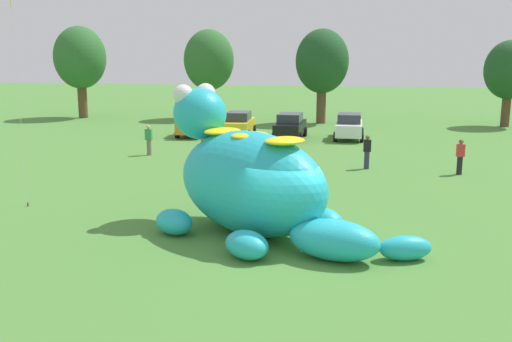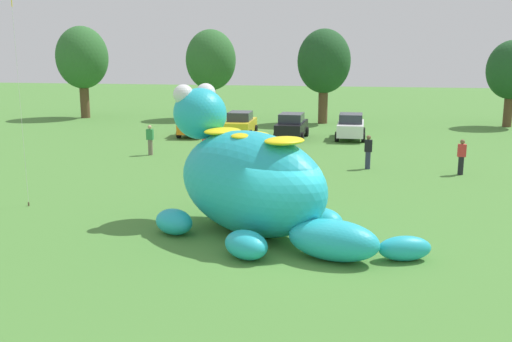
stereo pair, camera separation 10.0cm
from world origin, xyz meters
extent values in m
plane|color=#4C8438|center=(0.00, 0.00, 0.00)|extent=(160.00, 160.00, 0.00)
ellipsoid|color=#23B2C6|center=(-1.41, 1.50, 1.68)|extent=(6.59, 5.90, 3.36)
ellipsoid|color=#23B2C6|center=(-3.48, 2.97, 3.71)|extent=(2.61, 2.57, 1.77)
sphere|color=white|center=(-3.97, 2.73, 4.38)|extent=(0.71, 0.71, 0.71)
sphere|color=white|center=(-3.41, 3.52, 4.38)|extent=(0.71, 0.71, 0.71)
ellipsoid|color=yellow|center=(-2.51, 2.28, 3.22)|extent=(1.65, 1.72, 0.22)
ellipsoid|color=yellow|center=(-1.41, 1.50, 3.22)|extent=(1.65, 1.72, 0.22)
ellipsoid|color=yellow|center=(-0.20, 0.63, 3.22)|extent=(1.65, 1.72, 0.22)
ellipsoid|color=#23B2C6|center=(-3.83, 0.93, 0.41)|extent=(1.76, 1.67, 0.82)
ellipsoid|color=#23B2C6|center=(-1.66, 3.97, 0.41)|extent=(1.76, 1.67, 0.82)
ellipsoid|color=#23B2C6|center=(-1.08, -0.85, 0.41)|extent=(1.76, 1.67, 0.82)
ellipsoid|color=#23B2C6|center=(0.92, 1.94, 0.41)|extent=(1.76, 1.67, 0.82)
ellipsoid|color=#23B2C6|center=(1.38, -0.50, 0.59)|extent=(2.95, 2.01, 1.17)
ellipsoid|color=#23B2C6|center=(3.38, -0.18, 0.36)|extent=(1.68, 1.11, 0.72)
cube|color=orange|center=(-9.47, 22.30, 0.72)|extent=(2.12, 4.26, 0.80)
cube|color=#2D333D|center=(-9.46, 22.15, 1.42)|extent=(1.70, 2.12, 0.60)
cylinder|color=black|center=(-10.45, 23.47, 0.32)|extent=(0.31, 0.66, 0.64)
cylinder|color=black|center=(-8.76, 23.65, 0.32)|extent=(0.31, 0.66, 0.64)
cylinder|color=black|center=(-10.18, 20.94, 0.32)|extent=(0.31, 0.66, 0.64)
cylinder|color=black|center=(-8.49, 21.12, 0.32)|extent=(0.31, 0.66, 0.64)
cube|color=yellow|center=(-6.23, 22.53, 0.72)|extent=(1.85, 4.16, 0.80)
cube|color=#2D333D|center=(-6.22, 22.38, 1.42)|extent=(1.57, 2.02, 0.60)
cylinder|color=black|center=(-7.12, 23.77, 0.32)|extent=(0.26, 0.65, 0.64)
cylinder|color=black|center=(-5.42, 23.83, 0.32)|extent=(0.26, 0.65, 0.64)
cylinder|color=black|center=(-7.03, 21.23, 0.32)|extent=(0.26, 0.65, 0.64)
cylinder|color=black|center=(-5.33, 21.29, 0.32)|extent=(0.26, 0.65, 0.64)
cube|color=black|center=(-2.62, 22.11, 0.72)|extent=(1.82, 4.15, 0.80)
cube|color=#2D333D|center=(-2.62, 21.96, 1.42)|extent=(1.55, 2.01, 0.60)
cylinder|color=black|center=(-3.43, 23.41, 0.32)|extent=(0.26, 0.65, 0.64)
cylinder|color=black|center=(-1.73, 23.36, 0.32)|extent=(0.26, 0.65, 0.64)
cylinder|color=black|center=(-3.50, 20.87, 0.32)|extent=(0.26, 0.65, 0.64)
cylinder|color=black|center=(-1.81, 20.82, 0.32)|extent=(0.26, 0.65, 0.64)
cube|color=white|center=(1.29, 22.66, 0.72)|extent=(1.71, 4.11, 0.80)
cube|color=#2D333D|center=(1.29, 22.51, 1.42)|extent=(1.50, 1.97, 0.60)
cylinder|color=black|center=(0.44, 23.93, 0.32)|extent=(0.24, 0.64, 0.64)
cylinder|color=black|center=(2.14, 23.94, 0.32)|extent=(0.24, 0.64, 0.64)
cylinder|color=black|center=(0.45, 21.39, 0.32)|extent=(0.24, 0.64, 0.64)
cylinder|color=black|center=(2.15, 21.40, 0.32)|extent=(0.24, 0.64, 0.64)
cylinder|color=brown|center=(-22.05, 30.99, 1.39)|extent=(0.80, 0.80, 2.78)
ellipsoid|color=#2D662D|center=(-22.05, 30.99, 5.23)|extent=(4.45, 4.45, 5.34)
cylinder|color=brown|center=(-10.92, 32.41, 1.34)|extent=(0.76, 0.76, 2.68)
ellipsoid|color=#2D662D|center=(-10.92, 32.41, 5.03)|extent=(4.28, 4.28, 5.14)
cylinder|color=brown|center=(-1.16, 30.86, 1.33)|extent=(0.76, 0.76, 2.66)
ellipsoid|color=#1E4C23|center=(-1.16, 30.86, 4.99)|extent=(4.25, 4.25, 5.10)
cylinder|color=brown|center=(13.14, 31.30, 1.17)|extent=(0.67, 0.67, 2.33)
ellipsoid|color=#1E4C23|center=(13.14, 31.30, 4.39)|extent=(3.73, 3.73, 4.48)
cylinder|color=#2D334C|center=(2.40, 12.75, 0.44)|extent=(0.26, 0.26, 0.88)
cube|color=black|center=(2.40, 12.75, 1.18)|extent=(0.38, 0.22, 0.60)
sphere|color=brown|center=(2.40, 12.75, 1.60)|extent=(0.22, 0.22, 0.22)
cylinder|color=black|center=(6.78, 12.16, 0.44)|extent=(0.26, 0.26, 0.88)
cube|color=red|center=(6.78, 12.16, 1.18)|extent=(0.38, 0.22, 0.60)
sphere|color=brown|center=(6.78, 12.16, 1.60)|extent=(0.22, 0.22, 0.22)
cylinder|color=black|center=(-5.98, 12.73, 0.44)|extent=(0.26, 0.26, 0.88)
cube|color=red|center=(-5.98, 12.73, 1.18)|extent=(0.38, 0.22, 0.60)
sphere|color=beige|center=(-5.98, 12.73, 1.60)|extent=(0.22, 0.22, 0.22)
cylinder|color=#726656|center=(-9.77, 14.48, 0.44)|extent=(0.26, 0.26, 0.88)
cube|color=#338C4C|center=(-9.77, 14.48, 1.18)|extent=(0.38, 0.22, 0.60)
sphere|color=tan|center=(-9.77, 14.48, 1.60)|extent=(0.22, 0.22, 0.22)
cylinder|color=brown|center=(-10.43, 3.19, 0.07)|extent=(0.06, 0.06, 0.15)
cylinder|color=silver|center=(-10.43, 3.19, 4.52)|extent=(0.01, 0.01, 8.73)
camera|label=1|loc=(1.98, -16.25, 5.87)|focal=40.45mm
camera|label=2|loc=(2.07, -16.23, 5.87)|focal=40.45mm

